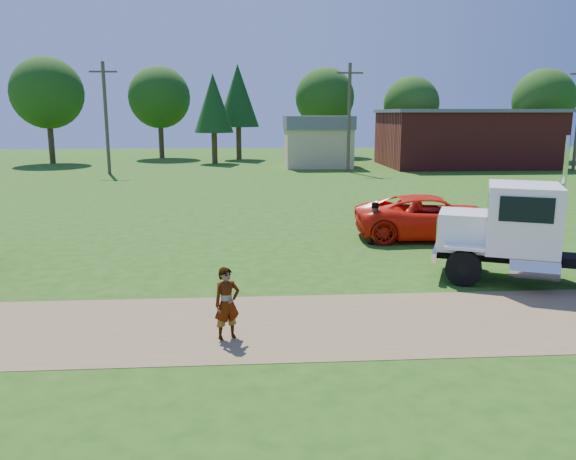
{
  "coord_description": "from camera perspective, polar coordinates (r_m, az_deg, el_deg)",
  "views": [
    {
      "loc": [
        -2.41,
        -12.48,
        4.88
      ],
      "look_at": [
        -1.32,
        3.3,
        1.6
      ],
      "focal_mm": 35.0,
      "sensor_mm": 36.0,
      "label": 1
    }
  ],
  "objects": [
    {
      "name": "ground",
      "position": [
        13.62,
        6.61,
        -9.37
      ],
      "size": [
        140.0,
        140.0,
        0.0
      ],
      "primitive_type": "plane",
      "color": "#234C10",
      "rests_on": "ground"
    },
    {
      "name": "dirt_track",
      "position": [
        13.61,
        6.61,
        -9.34
      ],
      "size": [
        120.0,
        4.2,
        0.01
      ],
      "primitive_type": "cube",
      "color": "brown",
      "rests_on": "ground"
    },
    {
      "name": "white_semi_tractor",
      "position": [
        17.79,
        22.87,
        -0.29
      ],
      "size": [
        7.15,
        4.69,
        4.28
      ],
      "rotation": [
        0.0,
        0.0,
        -0.4
      ],
      "color": "black",
      "rests_on": "ground"
    },
    {
      "name": "orange_pickup",
      "position": [
        23.02,
        14.55,
        1.27
      ],
      "size": [
        6.37,
        3.31,
        1.71
      ],
      "primitive_type": "imported",
      "rotation": [
        0.0,
        0.0,
        1.49
      ],
      "color": "red",
      "rests_on": "ground"
    },
    {
      "name": "spectator_a",
      "position": [
        12.44,
        -6.22,
        -7.43
      ],
      "size": [
        0.7,
        0.6,
        1.63
      ],
      "primitive_type": "imported",
      "rotation": [
        0.0,
        0.0,
        0.44
      ],
      "color": "#999999",
      "rests_on": "ground"
    },
    {
      "name": "spectator_b",
      "position": [
        21.54,
        8.7,
        0.69
      ],
      "size": [
        0.83,
        0.67,
        1.63
      ],
      "primitive_type": "imported",
      "rotation": [
        0.0,
        0.0,
        3.07
      ],
      "color": "#999999",
      "rests_on": "ground"
    },
    {
      "name": "brick_building",
      "position": [
        56.35,
        17.51,
        8.92
      ],
      "size": [
        15.4,
        10.4,
        5.3
      ],
      "color": "maroon",
      "rests_on": "ground"
    },
    {
      "name": "tan_shed",
      "position": [
        52.93,
        3.05,
        9.04
      ],
      "size": [
        6.2,
        5.4,
        4.7
      ],
      "color": "tan",
      "rests_on": "ground"
    },
    {
      "name": "utility_poles",
      "position": [
        48.22,
        6.22,
        11.45
      ],
      "size": [
        42.2,
        0.28,
        9.0
      ],
      "color": "#463628",
      "rests_on": "ground"
    },
    {
      "name": "tree_row",
      "position": [
        61.81,
        -1.4,
        13.25
      ],
      "size": [
        57.67,
        14.84,
        10.43
      ],
      "color": "#352415",
      "rests_on": "ground"
    }
  ]
}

